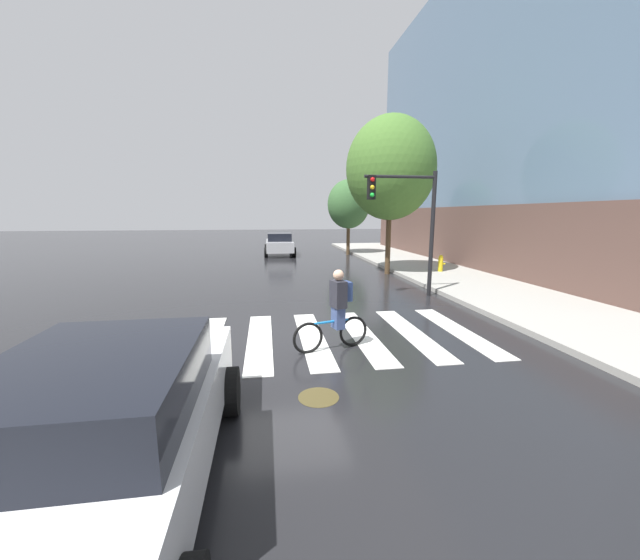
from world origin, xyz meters
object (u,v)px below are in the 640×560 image
object	(u,v)px
street_tree_near	(391,168)
manhole_cover	(319,397)
sedan_mid	(279,244)
traffic_light_near	(410,212)
cyclist	(337,310)
street_tree_mid	(349,204)
fire_hydrant	(441,263)
sedan_near	(108,428)

from	to	relation	value
street_tree_near	manhole_cover	bearing A→B (deg)	-113.80
manhole_cover	sedan_mid	size ratio (longest dim) A/B	0.14
street_tree_near	traffic_light_near	bearing A→B (deg)	-101.17
cyclist	street_tree_mid	xyz separation A→B (m)	(4.27, 17.58, 2.63)
street_tree_near	street_tree_mid	distance (m)	8.51
manhole_cover	fire_hydrant	bearing A→B (deg)	55.36
fire_hydrant	street_tree_mid	distance (m)	9.71
manhole_cover	sedan_near	world-z (taller)	sedan_near
manhole_cover	street_tree_mid	size ratio (longest dim) A/B	0.12
traffic_light_near	street_tree_near	world-z (taller)	street_tree_near
sedan_near	sedan_mid	distance (m)	21.99
traffic_light_near	street_tree_mid	world-z (taller)	street_tree_mid
sedan_mid	street_tree_near	world-z (taller)	street_tree_near
cyclist	traffic_light_near	world-z (taller)	traffic_light_near
cyclist	street_tree_mid	distance (m)	18.28
sedan_mid	cyclist	size ratio (longest dim) A/B	2.62
traffic_light_near	sedan_mid	bearing A→B (deg)	105.67
street_tree_mid	fire_hydrant	bearing A→B (deg)	-74.93
traffic_light_near	street_tree_mid	distance (m)	13.15
sedan_near	street_tree_mid	bearing A→B (deg)	71.34
sedan_near	sedan_mid	xyz separation A→B (m)	(2.45, 21.86, -0.03)
sedan_near	traffic_light_near	bearing A→B (deg)	52.74
traffic_light_near	manhole_cover	bearing A→B (deg)	-121.75
sedan_near	traffic_light_near	size ratio (longest dim) A/B	1.10
fire_hydrant	street_tree_mid	xyz separation A→B (m)	(-2.41, 8.94, 2.94)
sedan_near	cyclist	world-z (taller)	cyclist
manhole_cover	sedan_near	size ratio (longest dim) A/B	0.14
traffic_light_near	street_tree_near	bearing A→B (deg)	78.83
sedan_mid	fire_hydrant	world-z (taller)	sedan_mid
cyclist	traffic_light_near	size ratio (longest dim) A/B	0.40
manhole_cover	street_tree_near	distance (m)	13.13
sedan_near	cyclist	bearing A→B (deg)	51.98
fire_hydrant	manhole_cover	bearing A→B (deg)	-124.64
sedan_mid	fire_hydrant	distance (m)	11.86
sedan_near	street_tree_mid	distance (m)	22.68
sedan_mid	traffic_light_near	size ratio (longest dim) A/B	1.05
manhole_cover	street_tree_near	xyz separation A→B (m)	(4.93, 11.17, 4.83)
sedan_near	cyclist	xyz separation A→B (m)	(2.94, 3.76, 0.02)
manhole_cover	street_tree_mid	bearing A→B (deg)	75.84
manhole_cover	street_tree_near	size ratio (longest dim) A/B	0.09
manhole_cover	sedan_mid	distance (m)	20.09
manhole_cover	street_tree_mid	world-z (taller)	street_tree_mid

